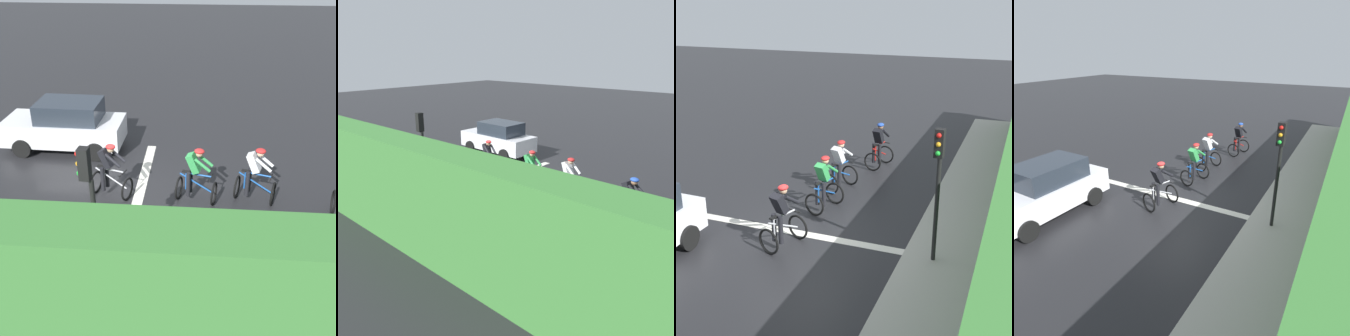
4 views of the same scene
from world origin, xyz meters
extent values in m
plane|color=black|center=(0.00, 0.00, 0.00)|extent=(80.00, 80.00, 0.00)
cube|color=#ADA89E|center=(4.28, 2.00, 0.06)|extent=(2.80, 24.63, 0.12)
cube|color=gray|center=(5.18, 2.00, 0.33)|extent=(0.44, 24.63, 0.65)
cube|color=silver|center=(0.00, 0.08, 0.00)|extent=(7.00, 0.30, 0.01)
torus|color=black|center=(0.48, 6.46, 0.34)|extent=(0.68, 0.19, 0.68)
torus|color=black|center=(0.28, 5.46, 0.34)|extent=(0.68, 0.19, 0.68)
cylinder|color=red|center=(0.38, 5.96, 0.59)|extent=(0.23, 0.98, 0.51)
cylinder|color=red|center=(0.32, 5.66, 0.62)|extent=(0.04, 0.04, 0.55)
cylinder|color=red|center=(0.39, 6.01, 0.87)|extent=(0.18, 0.71, 0.04)
cube|color=black|center=(0.32, 5.66, 0.91)|extent=(0.14, 0.24, 0.04)
cylinder|color=black|center=(0.46, 6.36, 0.84)|extent=(0.42, 0.11, 0.03)
cube|color=black|center=(0.36, 5.86, 1.21)|extent=(0.37, 0.46, 0.57)
sphere|color=#9E7051|center=(0.39, 6.01, 1.52)|extent=(0.20, 0.20, 0.20)
ellipsoid|color=#264CB2|center=(0.39, 6.01, 1.59)|extent=(0.29, 0.32, 0.14)
cylinder|color=black|center=(0.22, 5.79, 0.57)|extent=(0.12, 0.12, 0.74)
cylinder|color=black|center=(0.46, 5.74, 0.57)|extent=(0.12, 0.12, 0.74)
cylinder|color=black|center=(0.26, 6.17, 1.26)|extent=(0.18, 0.49, 0.37)
cylinder|color=black|center=(0.57, 6.11, 1.26)|extent=(0.18, 0.49, 0.37)
torus|color=black|center=(0.00, 3.88, 0.34)|extent=(0.67, 0.26, 0.68)
torus|color=black|center=(-0.31, 2.91, 0.34)|extent=(0.67, 0.26, 0.68)
cylinder|color=#1E59B2|center=(-0.16, 3.39, 0.59)|extent=(0.34, 0.96, 0.51)
cylinder|color=#1E59B2|center=(-0.25, 3.10, 0.62)|extent=(0.04, 0.04, 0.55)
cylinder|color=#1E59B2|center=(-0.14, 3.44, 0.87)|extent=(0.25, 0.69, 0.04)
cube|color=black|center=(-0.25, 3.10, 0.91)|extent=(0.16, 0.24, 0.04)
cylinder|color=black|center=(-0.04, 3.78, 0.84)|extent=(0.41, 0.16, 0.03)
cube|color=white|center=(-0.19, 3.30, 1.21)|extent=(0.41, 0.48, 0.57)
sphere|color=beige|center=(-0.14, 3.44, 1.52)|extent=(0.20, 0.20, 0.20)
ellipsoid|color=red|center=(-0.14, 3.44, 1.59)|extent=(0.31, 0.34, 0.14)
cylinder|color=black|center=(-0.33, 3.24, 0.57)|extent=(0.12, 0.12, 0.74)
cylinder|color=black|center=(-0.10, 3.16, 0.57)|extent=(0.12, 0.12, 0.74)
cylinder|color=white|center=(-0.25, 3.62, 1.26)|extent=(0.23, 0.48, 0.37)
cylinder|color=white|center=(0.05, 3.52, 1.26)|extent=(0.23, 0.48, 0.37)
torus|color=black|center=(0.12, 2.24, 0.34)|extent=(0.68, 0.21, 0.68)
torus|color=black|center=(-0.12, 1.25, 0.34)|extent=(0.68, 0.21, 0.68)
cylinder|color=#1E59B2|center=(0.00, 1.75, 0.59)|extent=(0.27, 0.97, 0.51)
cylinder|color=#1E59B2|center=(-0.07, 1.45, 0.62)|extent=(0.04, 0.04, 0.55)
cylinder|color=#1E59B2|center=(0.01, 1.80, 0.87)|extent=(0.21, 0.71, 0.04)
cube|color=black|center=(-0.07, 1.45, 0.91)|extent=(0.15, 0.24, 0.04)
cylinder|color=black|center=(0.09, 2.14, 0.84)|extent=(0.42, 0.13, 0.03)
cube|color=green|center=(-0.02, 1.65, 1.21)|extent=(0.39, 0.47, 0.57)
sphere|color=tan|center=(0.01, 1.80, 1.52)|extent=(0.20, 0.20, 0.20)
ellipsoid|color=red|center=(0.01, 1.80, 1.59)|extent=(0.30, 0.33, 0.14)
cylinder|color=black|center=(-0.16, 1.57, 0.57)|extent=(0.12, 0.12, 0.74)
cylinder|color=black|center=(0.07, 1.52, 0.57)|extent=(0.12, 0.12, 0.74)
cylinder|color=green|center=(-0.11, 1.96, 1.26)|extent=(0.20, 0.49, 0.37)
cylinder|color=green|center=(0.20, 1.89, 1.26)|extent=(0.20, 0.49, 0.37)
torus|color=black|center=(0.07, -0.21, 0.34)|extent=(0.67, 0.27, 0.68)
torus|color=black|center=(-0.24, -1.18, 0.34)|extent=(0.67, 0.27, 0.68)
cylinder|color=silver|center=(-0.09, -0.70, 0.59)|extent=(0.35, 0.95, 0.51)
cylinder|color=silver|center=(-0.18, -0.99, 0.62)|extent=(0.04, 0.04, 0.55)
cylinder|color=silver|center=(-0.07, -0.65, 0.87)|extent=(0.26, 0.69, 0.04)
cube|color=black|center=(-0.18, -0.99, 0.91)|extent=(0.16, 0.24, 0.04)
cylinder|color=black|center=(0.04, -0.31, 0.84)|extent=(0.41, 0.16, 0.03)
cube|color=black|center=(-0.12, -0.79, 1.21)|extent=(0.41, 0.48, 0.57)
sphere|color=tan|center=(-0.07, -0.65, 1.52)|extent=(0.20, 0.20, 0.20)
ellipsoid|color=red|center=(-0.07, -0.65, 1.59)|extent=(0.31, 0.34, 0.14)
cylinder|color=black|center=(-0.26, -0.85, 0.57)|extent=(0.12, 0.12, 0.74)
cylinder|color=black|center=(-0.03, -0.93, 0.57)|extent=(0.12, 0.12, 0.74)
cylinder|color=black|center=(-0.18, -0.47, 1.26)|extent=(0.23, 0.48, 0.37)
cylinder|color=black|center=(0.12, -0.57, 1.26)|extent=(0.23, 0.48, 0.37)
cylinder|color=black|center=(-2.25, -1.69, 0.32)|extent=(0.23, 0.64, 0.64)
cylinder|color=black|center=(3.61, -0.19, 1.35)|extent=(0.10, 0.10, 2.70)
cube|color=black|center=(3.60, -0.29, 3.02)|extent=(0.22, 0.22, 0.64)
sphere|color=red|center=(3.59, -0.40, 3.22)|extent=(0.11, 0.11, 0.11)
sphere|color=orange|center=(3.59, -0.40, 3.02)|extent=(0.11, 0.11, 0.11)
sphere|color=green|center=(3.59, -0.40, 2.82)|extent=(0.11, 0.11, 0.11)
camera|label=1|loc=(10.32, 1.79, 6.68)|focal=45.69mm
camera|label=2|loc=(10.56, 9.82, 5.30)|focal=37.95mm
camera|label=3|loc=(5.28, -10.40, 6.05)|focal=51.99mm
camera|label=4|loc=(5.12, -8.48, 5.20)|focal=32.42mm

